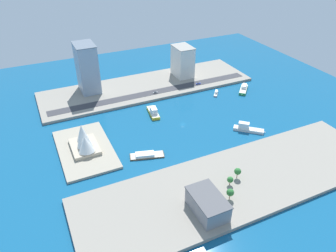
{
  "coord_description": "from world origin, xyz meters",
  "views": [
    {
      "loc": [
        -226.64,
        121.32,
        161.84
      ],
      "look_at": [
        -2.87,
        16.9,
        4.42
      ],
      "focal_mm": 34.46,
      "sensor_mm": 36.0,
      "label": 1
    }
  ],
  "objects": [
    {
      "name": "peninsula_point",
      "position": [
        -1.21,
        92.57,
        1.0
      ],
      "size": [
        72.6,
        42.57,
        2.0
      ],
      "primitive_type": "cube",
      "color": "#A89E89",
      "rests_on": "ground_plane"
    },
    {
      "name": "yacht_sleek_gray",
      "position": [
        40.03,
        -61.69,
        1.45
      ],
      "size": [
        12.74,
        11.25,
        3.75
      ],
      "color": "#999EA3",
      "rests_on": "ground_plane"
    },
    {
      "name": "ground_plane",
      "position": [
        0.0,
        0.0,
        0.0
      ],
      "size": [
        440.0,
        440.0,
        0.0
      ],
      "primitive_type": "plane",
      "color": "#145684"
    },
    {
      "name": "ferry_green_doubledeck",
      "position": [
        34.86,
        -94.75,
        2.08
      ],
      "size": [
        22.86,
        22.09,
        5.91
      ],
      "color": "#2D8C4C",
      "rests_on": "ground_plane"
    },
    {
      "name": "barge_flat_brown",
      "position": [
        -30.71,
        49.48,
        1.25
      ],
      "size": [
        15.85,
        28.87,
        3.17
      ],
      "color": "brown",
      "rests_on": "ground_plane"
    },
    {
      "name": "sedan_silver",
      "position": [
        65.89,
        0.15,
        3.65
      ],
      "size": [
        1.82,
        5.12,
        1.63
      ],
      "color": "black",
      "rests_on": "road_strip"
    },
    {
      "name": "tower_tall_glass",
      "position": [
        103.81,
        62.89,
        28.97
      ],
      "size": [
        30.19,
        20.75,
        52.48
      ],
      "color": "#8C9EB2",
      "rests_on": "quay_east"
    },
    {
      "name": "park_tree_cluster",
      "position": [
        -92.8,
        8.7,
        8.27
      ],
      "size": [
        20.51,
        22.01,
        8.58
      ],
      "color": "brown",
      "rests_on": "quay_west"
    },
    {
      "name": "ferry_white_commuter",
      "position": [
        -34.14,
        -48.09,
        2.63
      ],
      "size": [
        22.86,
        24.52,
        7.91
      ],
      "color": "silver",
      "rests_on": "ground_plane"
    },
    {
      "name": "road_strip",
      "position": [
        68.81,
        0.0,
        2.77
      ],
      "size": [
        11.75,
        228.0,
        0.15
      ],
      "primitive_type": "cube",
      "color": "#38383D",
      "rests_on": "quay_east"
    },
    {
      "name": "opera_landmark",
      "position": [
        -2.64,
        92.57,
        10.53
      ],
      "size": [
        30.85,
        21.66,
        22.93
      ],
      "color": "#BCAD93",
      "rests_on": "peninsula_point"
    },
    {
      "name": "ferry_yellow_fast",
      "position": [
        29.28,
        17.97,
        2.78
      ],
      "size": [
        27.4,
        11.21,
        8.02
      ],
      "color": "yellow",
      "rests_on": "ground_plane"
    },
    {
      "name": "warehouse_low_gray",
      "position": [
        -104.38,
        36.35,
        9.12
      ],
      "size": [
        29.56,
        18.39,
        12.79
      ],
      "color": "gray",
      "rests_on": "quay_west"
    },
    {
      "name": "hatchback_blue",
      "position": [
        66.3,
        -53.95,
        3.57
      ],
      "size": [
        2.02,
        5.27,
        1.44
      ],
      "color": "black",
      "rests_on": "road_strip"
    },
    {
      "name": "quay_east",
      "position": [
        88.5,
        0.0,
        1.35
      ],
      "size": [
        70.0,
        240.0,
        2.7
      ],
      "primitive_type": "cube",
      "color": "gray",
      "rests_on": "ground_plane"
    },
    {
      "name": "hotel_broad_white",
      "position": [
        96.34,
        -48.59,
        20.89
      ],
      "size": [
        28.07,
        19.87,
        36.32
      ],
      "color": "silver",
      "rests_on": "quay_east"
    },
    {
      "name": "traffic_light_waterfront",
      "position": [
        61.94,
        -43.32,
        7.04
      ],
      "size": [
        0.36,
        0.36,
        6.5
      ],
      "color": "black",
      "rests_on": "quay_east"
    },
    {
      "name": "quay_west",
      "position": [
        -88.5,
        0.0,
        1.35
      ],
      "size": [
        70.0,
        240.0,
        2.7
      ],
      "primitive_type": "cube",
      "color": "gray",
      "rests_on": "ground_plane"
    }
  ]
}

